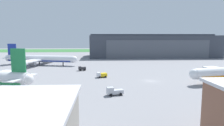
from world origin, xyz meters
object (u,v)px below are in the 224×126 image
Objects in this scene: baggage_tug at (102,75)px; ops_van at (82,68)px; maintenance_hangar at (152,46)px; stair_truck at (114,91)px; airliner_far_left at (40,59)px.

baggage_tug is 1.13× the size of ops_van.
maintenance_hangar is 21.19× the size of stair_truck.
baggage_tug is (35.59, -36.68, -2.53)m from airliner_far_left.
baggage_tug is at bearing 98.00° from stair_truck.
stair_truck is at bearing -72.46° from ops_van.
airliner_far_left is (-77.71, -47.63, -5.24)m from maintenance_hangar.
ops_van is 42.77m from stair_truck.
maintenance_hangar is at bearing 31.50° from airliner_far_left.
baggage_tug is at bearing -116.55° from maintenance_hangar.
maintenance_hangar is 2.33× the size of airliner_far_left.
maintenance_hangar reaches higher than airliner_far_left.
baggage_tug reaches higher than ops_van.
airliner_far_left is 51.17m from baggage_tug.
airliner_far_left is 33.10m from ops_van.
maintenance_hangar reaches higher than baggage_tug.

